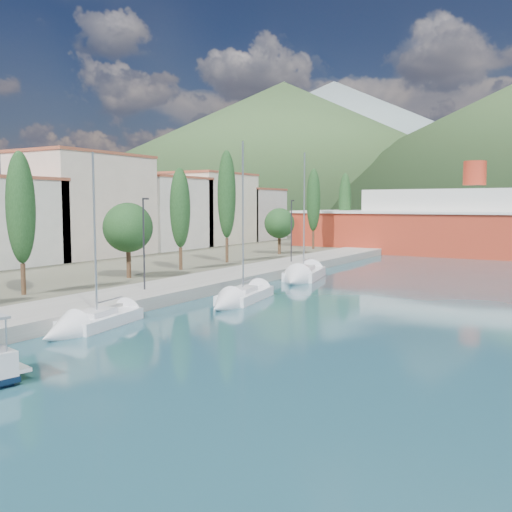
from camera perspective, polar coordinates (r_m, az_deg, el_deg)
The scene contains 9 objects.
ground at distance 134.98m, azimuth 23.46°, elevation 2.03°, with size 1400.00×1400.00×0.00m, color #214B57.
quay at distance 47.61m, azimuth -2.02°, elevation -2.09°, with size 5.00×88.00×0.80m, color gray.
land_strip at distance 80.84m, azimuth -21.31°, elevation 0.52°, with size 70.00×148.00×0.70m, color #565644.
town_buildings at distance 70.10m, azimuth -13.22°, elevation 4.34°, with size 9.20×69.20×11.30m.
tree_row at distance 54.94m, azimuth -3.84°, elevation 4.48°, with size 3.85×64.20×11.02m.
lamp_posts at distance 37.59m, azimuth -12.06°, elevation 1.49°, with size 0.15×46.23×6.06m.
sailboat_near at distance 30.29m, azimuth -17.15°, elevation -6.77°, with size 3.11×7.13×9.91m.
sailboat_mid at distance 36.75m, azimuth -2.20°, elevation -4.45°, with size 3.37×8.12×11.34m.
sailboat_far at distance 47.89m, azimuth 4.36°, elevation -2.15°, with size 4.25×8.40×11.82m.
Camera 1 is at (16.36, -13.84, 6.43)m, focal length 40.00 mm.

